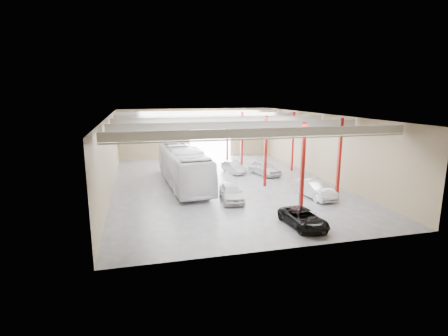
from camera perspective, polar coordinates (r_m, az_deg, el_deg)
name	(u,v)px	position (r m, az deg, el deg)	size (l,w,h in m)	color
depot_shell	(223,135)	(35.76, -0.10, 5.42)	(22.12, 32.12, 7.06)	#4B4B50
coach_bus	(184,166)	(35.36, -6.62, 0.25)	(3.23, 13.82, 3.85)	silver
black_sedan	(303,218)	(25.16, 12.81, -8.01)	(2.05, 4.44, 1.23)	black
car_row_a	(231,192)	(30.21, 1.20, -3.99)	(1.81, 4.49, 1.53)	silver
car_row_b	(234,167)	(40.86, 1.57, 0.14)	(1.42, 4.06, 1.34)	#BCBBC1
car_row_c	(190,159)	(45.74, -5.60, 1.42)	(1.98, 4.87, 1.41)	slate
car_right_near	(315,189)	(32.24, 14.61, -3.29)	(1.69, 4.85, 1.60)	silver
car_right_far	(264,168)	(40.14, 6.58, 0.07)	(1.95, 4.84, 1.65)	silver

